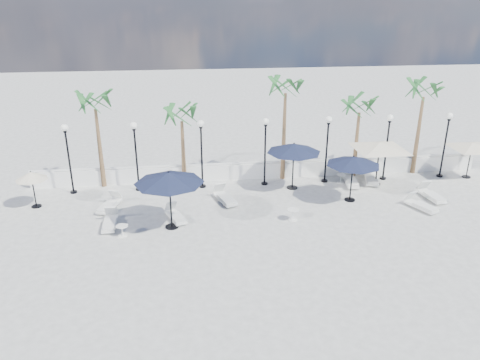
{
  "coord_description": "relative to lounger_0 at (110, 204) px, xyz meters",
  "views": [
    {
      "loc": [
        -4.22,
        -17.71,
        10.1
      ],
      "look_at": [
        -1.74,
        3.59,
        1.5
      ],
      "focal_mm": 35.0,
      "sensor_mm": 36.0,
      "label": 1
    }
  ],
  "objects": [
    {
      "name": "lounger_3",
      "position": [
        5.83,
        0.18,
        0.01
      ],
      "size": [
        1.21,
        2.04,
        0.73
      ],
      "rotation": [
        0.0,
        0.0,
        0.32
      ],
      "color": "silver",
      "rests_on": "ground"
    },
    {
      "name": "palm_3",
      "position": [
        13.76,
        3.08,
        3.72
      ],
      "size": [
        2.6,
        2.6,
        4.9
      ],
      "color": "brown",
      "rests_on": "ground"
    },
    {
      "name": "lounger_4",
      "position": [
        13.12,
        1.72,
        0.01
      ],
      "size": [
        0.91,
        2.0,
        0.72
      ],
      "rotation": [
        0.0,
        0.0,
        -0.15
      ],
      "color": "silver",
      "rests_on": "ground"
    },
    {
      "name": "palm_2",
      "position": [
        9.46,
        3.08,
        4.88
      ],
      "size": [
        2.6,
        2.6,
        6.1
      ],
      "color": "brown",
      "rests_on": "ground"
    },
    {
      "name": "lounger_2",
      "position": [
        3.32,
        -1.63,
        -0.02
      ],
      "size": [
        1.11,
        1.79,
        0.64
      ],
      "rotation": [
        0.0,
        0.0,
        0.36
      ],
      "color": "silver",
      "rests_on": "ground"
    },
    {
      "name": "lamppost_6",
      "position": [
        18.76,
        2.28,
        2.26
      ],
      "size": [
        0.36,
        0.36,
        3.84
      ],
      "color": "black",
      "rests_on": "ground"
    },
    {
      "name": "lounger_6",
      "position": [
        16.67,
        -0.72,
        0.01
      ],
      "size": [
        0.84,
        1.95,
        0.71
      ],
      "rotation": [
        0.0,
        0.0,
        0.12
      ],
      "color": "silver",
      "rests_on": "ground"
    },
    {
      "name": "palm_4",
      "position": [
        17.46,
        3.08,
        4.5
      ],
      "size": [
        2.6,
        2.6,
        5.7
      ],
      "color": "brown",
      "rests_on": "ground"
    },
    {
      "name": "palm_0",
      "position": [
        -0.74,
        3.08,
        4.3
      ],
      "size": [
        2.6,
        2.6,
        5.5
      ],
      "color": "brown",
      "rests_on": "ground"
    },
    {
      "name": "parasol_navy_left",
      "position": [
        3.14,
        -2.4,
        2.23
      ],
      "size": [
        3.16,
        3.16,
        2.79
      ],
      "color": "black",
      "rests_on": "ground"
    },
    {
      "name": "palm_1",
      "position": [
        3.76,
        3.08,
        3.52
      ],
      "size": [
        2.6,
        2.6,
        4.7
      ],
      "color": "brown",
      "rests_on": "ground"
    },
    {
      "name": "parasol_cream_sq_b",
      "position": [
        20.26,
        1.98,
        1.88
      ],
      "size": [
        4.55,
        4.55,
        2.28
      ],
      "color": "black",
      "rests_on": "ground"
    },
    {
      "name": "parasol_navy_mid",
      "position": [
        9.71,
        1.55,
        2.09
      ],
      "size": [
        2.95,
        2.95,
        2.65
      ],
      "color": "black",
      "rests_on": "ground"
    },
    {
      "name": "side_table_0",
      "position": [
        0.98,
        -2.98,
        0.08
      ],
      "size": [
        0.53,
        0.53,
        0.51
      ],
      "color": "silver",
      "rests_on": "ground"
    },
    {
      "name": "lamppost_1",
      "position": [
        1.26,
        2.28,
        2.26
      ],
      "size": [
        0.36,
        0.36,
        3.84
      ],
      "color": "black",
      "rests_on": "ground"
    },
    {
      "name": "lamppost_3",
      "position": [
        8.26,
        2.28,
        2.26
      ],
      "size": [
        0.36,
        0.36,
        3.84
      ],
      "color": "black",
      "rests_on": "ground"
    },
    {
      "name": "lamppost_4",
      "position": [
        11.76,
        2.28,
        2.26
      ],
      "size": [
        0.36,
        0.36,
        3.84
      ],
      "color": "black",
      "rests_on": "ground"
    },
    {
      "name": "lounger_7",
      "position": [
        15.54,
        -1.84,
        -0.01
      ],
      "size": [
        1.26,
        1.85,
        0.67
      ],
      "rotation": [
        0.0,
        0.0,
        0.43
      ],
      "color": "silver",
      "rests_on": "ground"
    },
    {
      "name": "balustrade",
      "position": [
        8.26,
        3.28,
        0.24
      ],
      "size": [
        26.0,
        0.3,
        1.01
      ],
      "color": "white",
      "rests_on": "ground"
    },
    {
      "name": "lounger_1",
      "position": [
        0.28,
        -1.97,
        -0.01
      ],
      "size": [
        0.63,
        1.8,
        0.67
      ],
      "rotation": [
        0.0,
        0.0,
        0.02
      ],
      "color": "silver",
      "rests_on": "ground"
    },
    {
      "name": "parasol_navy_right",
      "position": [
        12.34,
        -0.41,
        1.95
      ],
      "size": [
        2.77,
        2.77,
        2.48
      ],
      "color": "black",
      "rests_on": "ground"
    },
    {
      "name": "parasol_cream_sq_a",
      "position": [
        14.52,
        1.54,
        2.23
      ],
      "size": [
        5.42,
        5.42,
        2.66
      ],
      "color": "black",
      "rests_on": "ground"
    },
    {
      "name": "parasol_cream_small",
      "position": [
        -3.74,
        0.66,
        1.43
      ],
      "size": [
        1.59,
        1.59,
        1.95
      ],
      "color": "black",
      "rests_on": "ground"
    },
    {
      "name": "lamppost_2",
      "position": [
        4.76,
        2.28,
        2.26
      ],
      "size": [
        0.36,
        0.36,
        3.84
      ],
      "color": "black",
      "rests_on": "ground"
    },
    {
      "name": "side_table_1",
      "position": [
        8.88,
        -2.3,
        0.1
      ],
      "size": [
        0.57,
        0.57,
        0.55
      ],
      "color": "silver",
      "rests_on": "ground"
    },
    {
      "name": "lounger_0",
      "position": [
        0.0,
        0.0,
        0.0
      ],
      "size": [
        1.14,
        1.94,
        0.69
      ],
      "rotation": [
        0.0,
        0.0,
        -0.32
      ],
      "color": "silver",
      "rests_on": "ground"
    },
    {
      "name": "lamppost_0",
      "position": [
        -2.24,
        2.28,
        2.26
      ],
      "size": [
        0.36,
        0.36,
        3.84
      ],
      "color": "black",
      "rests_on": "ground"
    },
    {
      "name": "ground",
      "position": [
        8.26,
        -4.22,
        -0.23
      ],
      "size": [
        100.0,
        100.0,
        0.0
      ],
      "primitive_type": "plane",
      "color": "gray",
      "rests_on": "ground"
    },
    {
      "name": "lounger_5",
      "position": [
        14.46,
        2.0,
        0.03
      ],
      "size": [
        1.24,
        2.2,
        0.78
      ],
      "rotation": [
        0.0,
        0.0,
        -0.29
      ],
      "color": "silver",
      "rests_on": "ground"
    },
    {
      "name": "lamppost_5",
      "position": [
        15.26,
        2.28,
        2.26
      ],
      "size": [
        0.36,
        0.36,
        3.84
      ],
      "color": "black",
      "rests_on": "ground"
    },
    {
      "name": "side_table_2",
      "position": [
        12.61,
        1.98,
        0.08
      ],
      "size": [
        0.53,
        0.53,
        0.51
      ],
      "color": "silver",
      "rests_on": "ground"
    }
  ]
}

